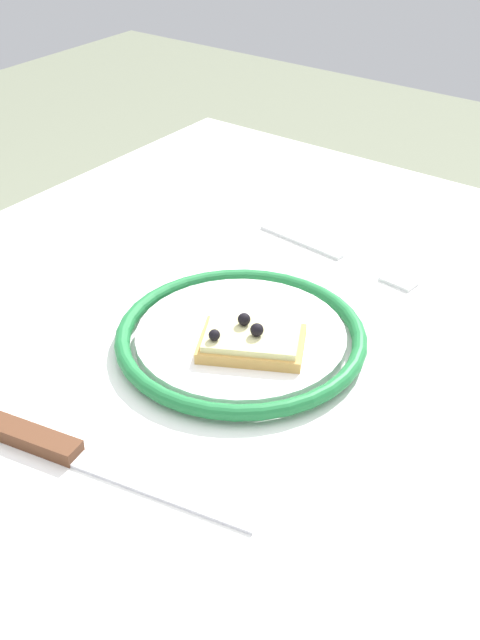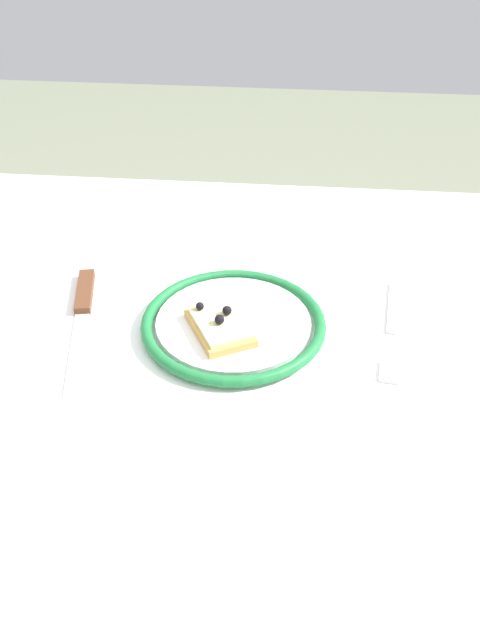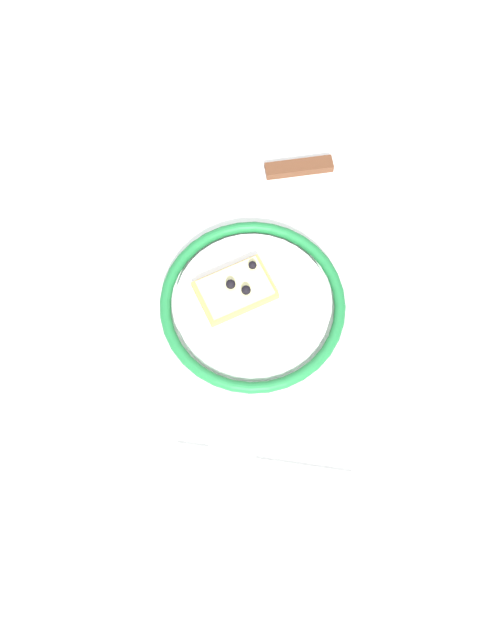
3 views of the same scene
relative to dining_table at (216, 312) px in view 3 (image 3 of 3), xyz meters
The scene contains 6 objects.
ground_plane 0.66m from the dining_table, ahead, with size 6.00×6.00×0.00m, color gray.
dining_table is the anchor object (origin of this frame).
plate 0.12m from the dining_table, 121.69° to the right, with size 0.23×0.23×0.02m.
pizza_slice_near 0.12m from the dining_table, 120.97° to the right, with size 0.10×0.11×0.03m.
knife 0.20m from the dining_table, 23.74° to the right, with size 0.06×0.24×0.01m.
fork 0.25m from the dining_table, 163.94° to the right, with size 0.04×0.20×0.00m.
Camera 3 is at (-0.39, -0.05, 1.59)m, focal length 41.77 mm.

